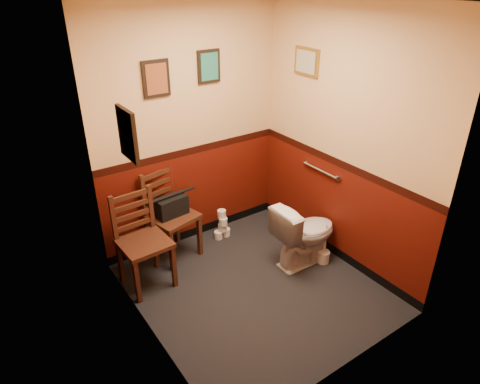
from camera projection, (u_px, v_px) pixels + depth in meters
name	position (u px, v px, depth m)	size (l,w,h in m)	color
floor	(254.00, 288.00, 4.38)	(2.20, 2.40, 0.00)	black
wall_back	(190.00, 130.00, 4.63)	(2.20, 2.70, 0.00)	#4E1007
wall_front	(362.00, 228.00, 2.88)	(2.20, 2.70, 0.00)	#4E1007
wall_left	(138.00, 202.00, 3.20)	(2.40, 2.70, 0.00)	#4E1007
wall_right	(344.00, 142.00, 4.31)	(2.40, 2.70, 0.00)	#4E1007
grab_bar	(321.00, 170.00, 4.66)	(0.05, 0.56, 0.06)	silver
framed_print_back_a	(156.00, 79.00, 4.16)	(0.28, 0.04, 0.36)	black
framed_print_back_b	(209.00, 66.00, 4.44)	(0.26, 0.04, 0.34)	black
framed_print_left	(128.00, 134.00, 3.05)	(0.04, 0.30, 0.38)	black
framed_print_right	(307.00, 62.00, 4.41)	(0.04, 0.34, 0.28)	olive
toilet	(305.00, 234.00, 4.61)	(0.41, 0.74, 0.72)	white
toilet_brush	(323.00, 256.00, 4.73)	(0.14, 0.14, 0.49)	silver
chair_left	(142.00, 241.00, 4.25)	(0.48, 0.48, 1.00)	#412013
chair_right	(170.00, 215.00, 4.68)	(0.56, 0.56, 1.01)	#412013
handbag	(172.00, 206.00, 4.59)	(0.36, 0.21, 0.25)	black
tp_stack	(222.00, 226.00, 5.14)	(0.21, 0.13, 0.37)	silver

